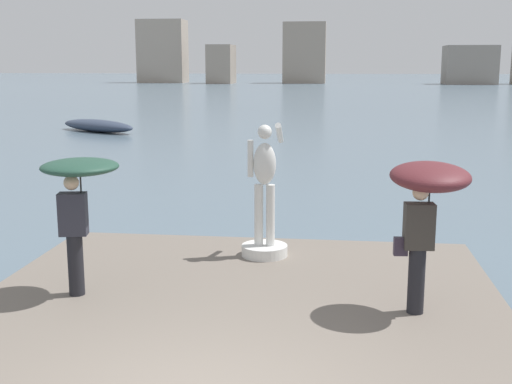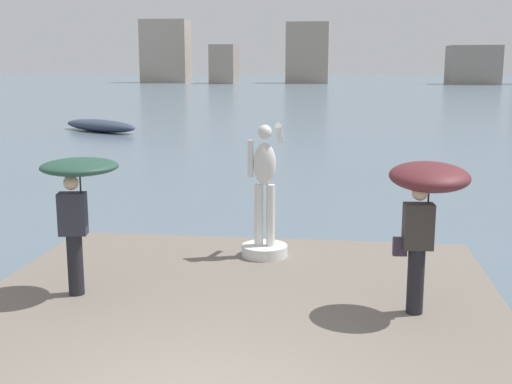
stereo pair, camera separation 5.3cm
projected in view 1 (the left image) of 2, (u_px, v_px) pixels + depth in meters
The scene contains 7 objects.
ground_plane at pixel (317, 117), 45.15m from camera, with size 400.00×400.00×0.00m, color slate.
pier at pixel (222, 357), 7.83m from camera, with size 7.38×9.46×0.40m, color #70665B.
statue_white_figure at pixel (265, 210), 11.11m from camera, with size 0.79×0.96×2.28m.
onlooker_left at pixel (78, 187), 9.09m from camera, with size 1.26×1.26×1.95m.
onlooker_right at pixel (427, 194), 8.40m from camera, with size 1.11×1.13×2.04m.
boat_mid at pixel (97, 126), 35.58m from camera, with size 5.48×4.13×0.66m.
distant_skyline at pixel (329, 56), 121.90m from camera, with size 78.23×10.98×11.91m.
Camera 1 is at (1.28, -5.47, 3.64)m, focal length 45.96 mm.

